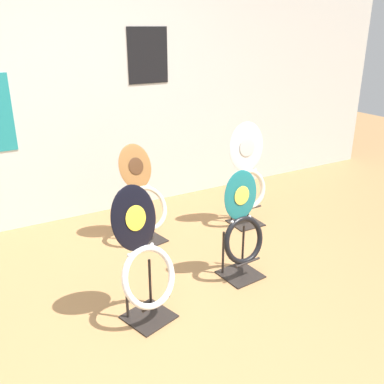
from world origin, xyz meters
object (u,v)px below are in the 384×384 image
at_px(toilet_seat_display_woodgrain, 144,200).
at_px(toilet_seat_display_jazz_black, 144,260).
at_px(toilet_seat_display_white_plain, 247,178).
at_px(toilet_seat_display_teal_sax, 242,233).

bearing_deg(toilet_seat_display_woodgrain, toilet_seat_display_jazz_black, -113.63).
height_order(toilet_seat_display_white_plain, toilet_seat_display_jazz_black, toilet_seat_display_white_plain).
xyz_separation_m(toilet_seat_display_woodgrain, toilet_seat_display_jazz_black, (-0.43, -0.98, 0.04)).
bearing_deg(toilet_seat_display_teal_sax, toilet_seat_display_white_plain, 51.35).
height_order(toilet_seat_display_woodgrain, toilet_seat_display_teal_sax, toilet_seat_display_woodgrain).
distance_m(toilet_seat_display_white_plain, toilet_seat_display_jazz_black, 1.62).
bearing_deg(toilet_seat_display_woodgrain, toilet_seat_display_teal_sax, -66.33).
xyz_separation_m(toilet_seat_display_teal_sax, toilet_seat_display_jazz_black, (-0.82, -0.09, 0.06)).
relative_size(toilet_seat_display_teal_sax, toilet_seat_display_jazz_black, 0.94).
bearing_deg(toilet_seat_display_jazz_black, toilet_seat_display_teal_sax, 6.35).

